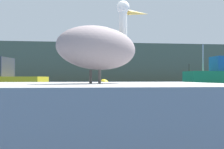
% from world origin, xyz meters
% --- Properties ---
extents(ground_plane, '(260.00, 260.00, 0.00)m').
position_xyz_m(ground_plane, '(0.00, 0.00, 0.00)').
color(ground_plane, navy).
extents(hillside_backdrop, '(140.00, 15.61, 9.38)m').
position_xyz_m(hillside_backdrop, '(0.00, 70.43, 4.69)').
color(hillside_backdrop, '#5B664C').
rests_on(hillside_backdrop, ground).
extents(pier_dock, '(2.65, 2.39, 0.77)m').
position_xyz_m(pier_dock, '(-0.75, -0.63, 0.38)').
color(pier_dock, '#949494').
rests_on(pier_dock, ground).
extents(pelican, '(1.17, 0.89, 0.91)m').
position_xyz_m(pelican, '(-0.74, -0.62, 1.15)').
color(pelican, gray).
rests_on(pelican, pier_dock).
extents(mooring_buoy, '(0.75, 0.75, 0.75)m').
position_xyz_m(mooring_buoy, '(0.76, 14.49, 0.37)').
color(mooring_buoy, yellow).
rests_on(mooring_buoy, ground).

